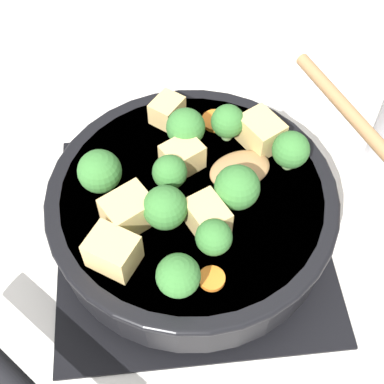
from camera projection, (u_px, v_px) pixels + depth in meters
ground_plane at (192, 234)px, 0.63m from camera, size 2.40×2.40×0.00m
front_burner_grate at (192, 229)px, 0.62m from camera, size 0.31×0.31×0.03m
skillet_pan at (190, 208)px, 0.58m from camera, size 0.41×0.40×0.06m
wooden_spoon at (310, 142)px, 0.59m from camera, size 0.23×0.23×0.02m
tofu_cube_center_large at (182, 157)px, 0.57m from camera, size 0.05×0.05×0.03m
tofu_cube_near_handle at (128, 212)px, 0.52m from camera, size 0.06×0.06×0.04m
tofu_cube_east_chunk at (261, 133)px, 0.58m from camera, size 0.05×0.06×0.04m
tofu_cube_west_chunk at (207, 217)px, 0.52m from camera, size 0.05×0.05×0.03m
tofu_cube_back_piece at (113, 252)px, 0.50m from camera, size 0.06×0.05×0.04m
tofu_cube_front_piece at (167, 110)px, 0.61m from camera, size 0.04×0.05×0.03m
broccoli_floret_near_spoon at (214, 238)px, 0.50m from camera, size 0.04×0.04×0.04m
broccoli_floret_center_top at (100, 172)px, 0.54m from camera, size 0.05×0.05×0.05m
broccoli_floret_east_rim at (178, 276)px, 0.47m from camera, size 0.04×0.04×0.05m
broccoli_floret_west_rim at (291, 150)px, 0.56m from camera, size 0.04×0.04×0.05m
broccoli_floret_north_edge at (183, 128)px, 0.58m from camera, size 0.04×0.04×0.05m
broccoli_floret_south_cluster at (237, 188)px, 0.53m from camera, size 0.05×0.05×0.05m
broccoli_floret_mid_floret at (170, 173)px, 0.54m from camera, size 0.04×0.04×0.04m
broccoli_floret_small_inner at (165, 208)px, 0.51m from camera, size 0.04×0.04×0.05m
broccoli_floret_tall_stem at (228, 122)px, 0.58m from camera, size 0.04×0.04×0.04m
carrot_slice_orange_thin at (212, 279)px, 0.50m from camera, size 0.03×0.03×0.01m
carrot_slice_near_center at (216, 121)px, 0.61m from camera, size 0.03×0.03×0.01m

